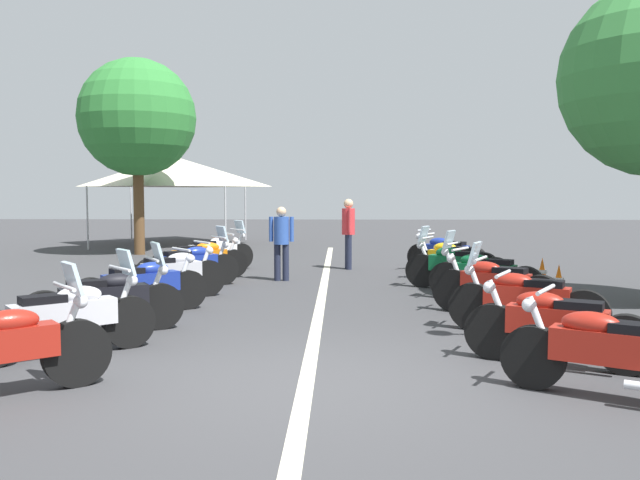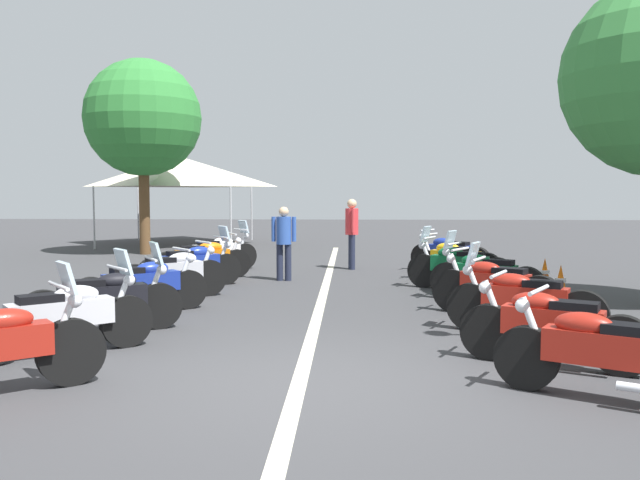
% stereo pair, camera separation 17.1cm
% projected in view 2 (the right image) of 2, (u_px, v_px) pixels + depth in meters
% --- Properties ---
extents(ground_plane, '(80.00, 80.00, 0.00)m').
position_uv_depth(ground_plane, '(299.00, 383.00, 6.55)').
color(ground_plane, '#38383A').
extents(lane_centre_stripe, '(22.26, 0.16, 0.01)m').
position_uv_depth(lane_centre_stripe, '(321.00, 301.00, 11.55)').
color(lane_centre_stripe, beige).
rests_on(lane_centre_stripe, ground_plane).
extents(motorcycle_left_row_1, '(1.49, 1.76, 1.21)m').
position_uv_depth(motorcycle_left_row_1, '(64.00, 316.00, 7.63)').
color(motorcycle_left_row_1, black).
rests_on(motorcycle_left_row_1, ground_plane).
extents(motorcycle_left_row_2, '(1.19, 1.90, 1.21)m').
position_uv_depth(motorcycle_left_row_2, '(105.00, 299.00, 8.83)').
color(motorcycle_left_row_2, black).
rests_on(motorcycle_left_row_2, ground_plane).
extents(motorcycle_left_row_3, '(1.47, 1.79, 1.00)m').
position_uv_depth(motorcycle_left_row_3, '(143.00, 285.00, 10.29)').
color(motorcycle_left_row_3, black).
rests_on(motorcycle_left_row_3, ground_plane).
extents(motorcycle_left_row_4, '(1.34, 1.70, 1.01)m').
position_uv_depth(motorcycle_left_row_4, '(174.00, 273.00, 11.70)').
color(motorcycle_left_row_4, black).
rests_on(motorcycle_left_row_4, ground_plane).
extents(motorcycle_left_row_5, '(1.40, 1.82, 1.21)m').
position_uv_depth(motorcycle_left_row_5, '(192.00, 264.00, 13.17)').
color(motorcycle_left_row_5, black).
rests_on(motorcycle_left_row_5, ground_plane).
extents(motorcycle_left_row_6, '(1.17, 1.98, 0.99)m').
position_uv_depth(motorcycle_left_row_6, '(203.00, 258.00, 14.44)').
color(motorcycle_left_row_6, black).
rests_on(motorcycle_left_row_6, ground_plane).
extents(motorcycle_left_row_7, '(1.51, 1.76, 1.21)m').
position_uv_depth(motorcycle_left_row_7, '(218.00, 252.00, 15.92)').
color(motorcycle_left_row_7, black).
rests_on(motorcycle_left_row_7, ground_plane).
extents(motorcycle_right_row_0, '(1.13, 1.79, 0.99)m').
position_uv_depth(motorcycle_right_row_0, '(602.00, 352.00, 5.96)').
color(motorcycle_right_row_0, black).
rests_on(motorcycle_right_row_0, ground_plane).
extents(motorcycle_right_row_1, '(1.06, 1.85, 1.00)m').
position_uv_depth(motorcycle_right_row_1, '(550.00, 326.00, 7.13)').
color(motorcycle_right_row_1, black).
rests_on(motorcycle_right_row_1, ground_plane).
extents(motorcycle_right_row_2, '(1.06, 1.94, 1.21)m').
position_uv_depth(motorcycle_right_row_2, '(522.00, 300.00, 8.73)').
color(motorcycle_right_row_2, black).
rests_on(motorcycle_right_row_2, ground_plane).
extents(motorcycle_right_row_3, '(1.21, 1.79, 1.02)m').
position_uv_depth(motorcycle_right_row_3, '(494.00, 286.00, 10.08)').
color(motorcycle_right_row_3, black).
rests_on(motorcycle_right_row_3, ground_plane).
extents(motorcycle_right_row_4, '(1.12, 1.82, 1.22)m').
position_uv_depth(motorcycle_right_row_4, '(484.00, 275.00, 11.38)').
color(motorcycle_right_row_4, black).
rests_on(motorcycle_right_row_4, ground_plane).
extents(motorcycle_right_row_5, '(1.11, 1.94, 1.22)m').
position_uv_depth(motorcycle_right_row_5, '(458.00, 266.00, 12.80)').
color(motorcycle_right_row_5, black).
rests_on(motorcycle_right_row_5, ground_plane).
extents(motorcycle_right_row_6, '(1.20, 1.78, 1.00)m').
position_uv_depth(motorcycle_right_row_6, '(455.00, 260.00, 14.06)').
color(motorcycle_right_row_6, black).
rests_on(motorcycle_right_row_6, ground_plane).
extents(motorcycle_right_row_7, '(1.35, 1.73, 1.00)m').
position_uv_depth(motorcycle_right_row_7, '(449.00, 253.00, 15.63)').
color(motorcycle_right_row_7, black).
rests_on(motorcycle_right_row_7, ground_plane).
extents(traffic_cone_0, '(0.36, 0.36, 0.61)m').
position_uv_depth(traffic_cone_0, '(561.00, 283.00, 11.72)').
color(traffic_cone_0, orange).
rests_on(traffic_cone_0, ground_plane).
extents(traffic_cone_1, '(0.36, 0.36, 0.61)m').
position_uv_depth(traffic_cone_1, '(545.00, 274.00, 12.91)').
color(traffic_cone_1, orange).
rests_on(traffic_cone_1, ground_plane).
extents(bystander_0, '(0.32, 0.53, 1.58)m').
position_uv_depth(bystander_0, '(284.00, 238.00, 14.13)').
color(bystander_0, '#1E2338').
rests_on(bystander_0, ground_plane).
extents(bystander_2, '(0.53, 0.32, 1.73)m').
position_uv_depth(bystander_2, '(352.00, 228.00, 16.25)').
color(bystander_2, '#1E2338').
rests_on(bystander_2, ground_plane).
extents(roadside_tree_2, '(3.51, 3.51, 5.90)m').
position_uv_depth(roadside_tree_2, '(143.00, 118.00, 20.00)').
color(roadside_tree_2, brown).
rests_on(roadside_tree_2, ground_plane).
extents(event_tent, '(5.09, 5.09, 3.20)m').
position_uv_depth(event_tent, '(179.00, 172.00, 24.06)').
color(event_tent, beige).
rests_on(event_tent, ground_plane).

